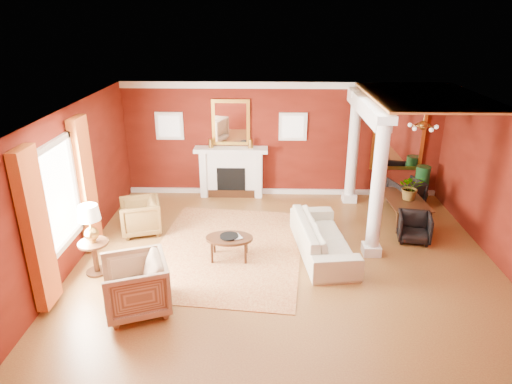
{
  "coord_description": "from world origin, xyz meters",
  "views": [
    {
      "loc": [
        -0.37,
        -7.72,
        4.52
      ],
      "look_at": [
        -0.6,
        0.68,
        1.15
      ],
      "focal_mm": 32.0,
      "sensor_mm": 36.0,
      "label": 1
    }
  ],
  "objects_px": {
    "side_table": "(91,229)",
    "armchair_leopard": "(140,215)",
    "coffee_table": "(229,239)",
    "dining_table": "(405,203)",
    "sofa": "(323,232)",
    "armchair_stripe": "(135,283)"
  },
  "relations": [
    {
      "from": "armchair_stripe",
      "to": "side_table",
      "type": "height_order",
      "value": "side_table"
    },
    {
      "from": "coffee_table",
      "to": "dining_table",
      "type": "xyz_separation_m",
      "value": [
        3.87,
        1.85,
        -0.0
      ]
    },
    {
      "from": "coffee_table",
      "to": "dining_table",
      "type": "height_order",
      "value": "dining_table"
    },
    {
      "from": "side_table",
      "to": "armchair_leopard",
      "type": "bearing_deg",
      "value": 76.77
    },
    {
      "from": "armchair_leopard",
      "to": "side_table",
      "type": "relative_size",
      "value": 0.62
    },
    {
      "from": "sofa",
      "to": "side_table",
      "type": "height_order",
      "value": "side_table"
    },
    {
      "from": "sofa",
      "to": "side_table",
      "type": "bearing_deg",
      "value": 94.27
    },
    {
      "from": "sofa",
      "to": "armchair_stripe",
      "type": "relative_size",
      "value": 2.35
    },
    {
      "from": "coffee_table",
      "to": "side_table",
      "type": "relative_size",
      "value": 0.67
    },
    {
      "from": "coffee_table",
      "to": "dining_table",
      "type": "relative_size",
      "value": 0.61
    },
    {
      "from": "sofa",
      "to": "dining_table",
      "type": "xyz_separation_m",
      "value": [
        2.04,
        1.57,
        -0.04
      ]
    },
    {
      "from": "armchair_stripe",
      "to": "dining_table",
      "type": "relative_size",
      "value": 0.67
    },
    {
      "from": "coffee_table",
      "to": "side_table",
      "type": "distance_m",
      "value": 2.52
    },
    {
      "from": "armchair_leopard",
      "to": "sofa",
      "type": "bearing_deg",
      "value": 61.03
    },
    {
      "from": "armchair_leopard",
      "to": "dining_table",
      "type": "xyz_separation_m",
      "value": [
        5.89,
        0.78,
        -0.0
      ]
    },
    {
      "from": "sofa",
      "to": "side_table",
      "type": "distance_m",
      "value": 4.35
    },
    {
      "from": "armchair_stripe",
      "to": "side_table",
      "type": "relative_size",
      "value": 0.74
    },
    {
      "from": "sofa",
      "to": "armchair_stripe",
      "type": "xyz_separation_m",
      "value": [
        -3.19,
        -1.95,
        0.04
      ]
    },
    {
      "from": "armchair_leopard",
      "to": "armchair_stripe",
      "type": "distance_m",
      "value": 2.83
    },
    {
      "from": "sofa",
      "to": "coffee_table",
      "type": "xyz_separation_m",
      "value": [
        -1.83,
        -0.28,
        -0.04
      ]
    },
    {
      "from": "armchair_leopard",
      "to": "side_table",
      "type": "xyz_separation_m",
      "value": [
        -0.39,
        -1.66,
        0.47
      ]
    },
    {
      "from": "side_table",
      "to": "dining_table",
      "type": "relative_size",
      "value": 0.91
    }
  ]
}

